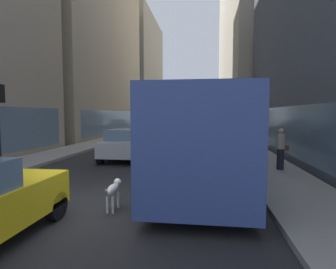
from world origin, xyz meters
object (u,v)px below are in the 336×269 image
object	(u,v)px
car_silver_sedan	(127,144)
pedestrian_with_handbag	(281,149)
transit_bus	(201,130)
car_blue_hatchback	(170,124)
car_grey_wagon	(191,127)
box_truck	(204,119)
car_black_suv	(203,136)
dalmatian_dog	(114,190)

from	to	relation	value
car_silver_sedan	pedestrian_with_handbag	xyz separation A→B (m)	(7.21, -2.46, 0.19)
transit_bus	car_silver_sedan	size ratio (longest dim) A/B	2.78
car_blue_hatchback	car_grey_wagon	world-z (taller)	same
car_blue_hatchback	box_truck	bearing A→B (deg)	8.12
car_grey_wagon	pedestrian_with_handbag	bearing A→B (deg)	-77.59
transit_bus	car_grey_wagon	size ratio (longest dim) A/B	2.80
pedestrian_with_handbag	car_blue_hatchback	bearing A→B (deg)	105.23
car_black_suv	box_truck	distance (m)	24.95
car_blue_hatchback	car_silver_sedan	bearing A→B (deg)	-86.94
car_black_suv	car_silver_sedan	world-z (taller)	same
transit_bus	pedestrian_with_handbag	bearing A→B (deg)	11.44
car_blue_hatchback	box_truck	size ratio (longest dim) A/B	0.62
car_blue_hatchback	transit_bus	bearing A→B (deg)	-80.37
car_blue_hatchback	car_black_suv	bearing A→B (deg)	-76.94
car_black_suv	car_silver_sedan	distance (m)	7.00
box_truck	car_blue_hatchback	bearing A→B (deg)	-171.88
car_blue_hatchback	car_black_suv	xyz separation A→B (m)	(5.60, -24.14, -0.00)
car_silver_sedan	dalmatian_dog	world-z (taller)	car_silver_sedan
pedestrian_with_handbag	transit_bus	bearing A→B (deg)	-168.56
car_silver_sedan	dalmatian_dog	bearing A→B (deg)	-75.89
car_blue_hatchback	dalmatian_dog	size ratio (longest dim) A/B	4.84
car_grey_wagon	car_silver_sedan	bearing A→B (deg)	-97.05
car_black_suv	dalmatian_dog	xyz separation A→B (m)	(-2.12, -13.22, -0.31)
car_grey_wagon	car_black_suv	xyz separation A→B (m)	(1.60, -13.65, 0.00)
car_grey_wagon	box_truck	world-z (taller)	box_truck
car_black_suv	car_silver_sedan	size ratio (longest dim) A/B	1.05
car_blue_hatchback	car_silver_sedan	distance (m)	29.93
dalmatian_dog	pedestrian_with_handbag	bearing A→B (deg)	43.26
dalmatian_dog	transit_bus	bearing A→B (deg)	64.09
transit_bus	car_blue_hatchback	distance (m)	33.48
car_grey_wagon	box_truck	distance (m)	11.43
pedestrian_with_handbag	car_grey_wagon	bearing A→B (deg)	102.41
transit_bus	box_truck	size ratio (longest dim) A/B	1.54
pedestrian_with_handbag	dalmatian_dog	bearing A→B (deg)	-136.74
car_silver_sedan	box_truck	world-z (taller)	box_truck
transit_bus	car_black_suv	world-z (taller)	transit_bus
car_blue_hatchback	car_silver_sedan	xyz separation A→B (m)	(1.60, -29.88, -0.00)
dalmatian_dog	box_truck	bearing A→B (deg)	86.82
car_silver_sedan	dalmatian_dog	xyz separation A→B (m)	(1.88, -7.48, -0.31)
car_blue_hatchback	pedestrian_with_handbag	xyz separation A→B (m)	(8.81, -32.35, 0.19)
car_silver_sedan	car_black_suv	bearing A→B (deg)	55.15
car_grey_wagon	dalmatian_dog	size ratio (longest dim) A/B	4.28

